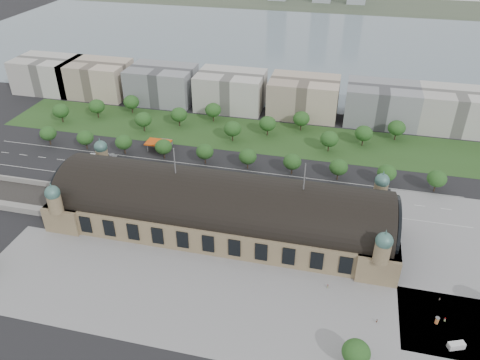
% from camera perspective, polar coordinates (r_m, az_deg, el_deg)
% --- Properties ---
extents(ground, '(900.00, 900.00, 0.00)m').
position_cam_1_polar(ground, '(211.38, -2.24, -5.72)').
color(ground, black).
rests_on(ground, ground).
extents(station, '(150.00, 48.40, 44.30)m').
position_cam_1_polar(station, '(205.26, -2.30, -3.45)').
color(station, '#897755').
rests_on(station, ground).
extents(track_cutting, '(70.00, 24.00, 3.10)m').
position_cam_1_polar(track_cutting, '(257.35, -26.74, -1.79)').
color(track_cutting, black).
rests_on(track_cutting, ground).
extents(plaza_south, '(190.00, 48.00, 0.12)m').
position_cam_1_polar(plaza_south, '(177.90, -2.92, -14.64)').
color(plaza_south, gray).
rests_on(plaza_south, ground).
extents(plaza_east, '(56.00, 100.00, 0.12)m').
position_cam_1_polar(plaza_east, '(213.58, 25.84, -9.10)').
color(plaza_east, gray).
rests_on(plaza_east, ground).
extents(road_slab, '(260.00, 26.00, 0.10)m').
position_cam_1_polar(road_slab, '(246.18, -4.39, 0.23)').
color(road_slab, black).
rests_on(road_slab, ground).
extents(grass_belt, '(300.00, 45.00, 0.10)m').
position_cam_1_polar(grass_belt, '(291.25, -0.23, 5.65)').
color(grass_belt, '#2A4D1E').
rests_on(grass_belt, ground).
extents(petrol_station, '(14.00, 13.00, 5.05)m').
position_cam_1_polar(petrol_station, '(277.71, -9.45, 4.48)').
color(petrol_station, '#D1480C').
rests_on(petrol_station, ground).
extents(lake, '(700.00, 320.00, 0.08)m').
position_cam_1_polar(lake, '(478.73, 7.65, 16.06)').
color(lake, slate).
rests_on(lake, ground).
extents(far_shore, '(700.00, 120.00, 0.14)m').
position_cam_1_polar(far_shore, '(672.76, 9.85, 20.49)').
color(far_shore, '#44513D').
rests_on(far_shore, ground).
extents(office_0, '(45.00, 32.00, 24.00)m').
position_cam_1_polar(office_0, '(383.39, -22.33, 11.83)').
color(office_0, beige).
rests_on(office_0, ground).
extents(office_1, '(45.00, 32.00, 24.00)m').
position_cam_1_polar(office_1, '(362.26, -16.99, 11.73)').
color(office_1, '#C2AE98').
rests_on(office_1, ground).
extents(office_2, '(45.00, 32.00, 24.00)m').
position_cam_1_polar(office_2, '(340.64, -9.49, 11.43)').
color(office_2, gray).
rests_on(office_2, ground).
extents(office_3, '(45.00, 32.00, 24.00)m').
position_cam_1_polar(office_3, '(325.33, -1.15, 10.86)').
color(office_3, beige).
rests_on(office_3, ground).
extents(office_4, '(45.00, 32.00, 24.00)m').
position_cam_1_polar(office_4, '(317.25, 7.77, 10.01)').
color(office_4, '#C2AE98').
rests_on(office_4, ground).
extents(office_5, '(45.00, 32.00, 24.00)m').
position_cam_1_polar(office_5, '(316.94, 16.86, 8.89)').
color(office_5, gray).
rests_on(office_5, ground).
extents(office_6, '(45.00, 32.00, 24.00)m').
position_cam_1_polar(office_6, '(323.34, 24.84, 7.72)').
color(office_6, beige).
rests_on(office_6, ground).
extents(tree_row_0, '(9.60, 9.60, 11.52)m').
position_cam_1_polar(tree_row_0, '(297.18, -22.36, 5.28)').
color(tree_row_0, '#2D2116').
rests_on(tree_row_0, ground).
extents(tree_row_1, '(9.60, 9.60, 11.52)m').
position_cam_1_polar(tree_row_1, '(284.39, -18.36, 4.92)').
color(tree_row_1, '#2D2116').
rests_on(tree_row_1, ground).
extents(tree_row_2, '(9.60, 9.60, 11.52)m').
position_cam_1_polar(tree_row_2, '(273.12, -14.01, 4.50)').
color(tree_row_2, '#2D2116').
rests_on(tree_row_2, ground).
extents(tree_row_3, '(9.60, 9.60, 11.52)m').
position_cam_1_polar(tree_row_3, '(263.55, -9.32, 4.01)').
color(tree_row_3, '#2D2116').
rests_on(tree_row_3, ground).
extents(tree_row_4, '(9.60, 9.60, 11.52)m').
position_cam_1_polar(tree_row_4, '(255.88, -4.32, 3.47)').
color(tree_row_4, '#2D2116').
rests_on(tree_row_4, ground).
extents(tree_row_5, '(9.60, 9.60, 11.52)m').
position_cam_1_polar(tree_row_5, '(250.29, 0.94, 2.87)').
color(tree_row_5, '#2D2116').
rests_on(tree_row_5, ground).
extents(tree_row_6, '(9.60, 9.60, 11.52)m').
position_cam_1_polar(tree_row_6, '(246.92, 6.39, 2.22)').
color(tree_row_6, '#2D2116').
rests_on(tree_row_6, ground).
extents(tree_row_7, '(9.60, 9.60, 11.52)m').
position_cam_1_polar(tree_row_7, '(245.85, 11.93, 1.54)').
color(tree_row_7, '#2D2116').
rests_on(tree_row_7, ground).
extents(tree_row_8, '(9.60, 9.60, 11.52)m').
position_cam_1_polar(tree_row_8, '(247.12, 17.46, 0.84)').
color(tree_row_8, '#2D2116').
rests_on(tree_row_8, ground).
extents(tree_row_9, '(9.60, 9.60, 11.52)m').
position_cam_1_polar(tree_row_9, '(250.69, 22.88, 0.15)').
color(tree_row_9, '#2D2116').
rests_on(tree_row_9, ground).
extents(tree_belt_0, '(10.40, 10.40, 12.48)m').
position_cam_1_polar(tree_belt_0, '(324.53, -21.02, 7.89)').
color(tree_belt_0, '#2D2116').
rests_on(tree_belt_0, ground).
extents(tree_belt_1, '(10.40, 10.40, 12.48)m').
position_cam_1_polar(tree_belt_1, '(323.95, -17.07, 8.59)').
color(tree_belt_1, '#2D2116').
rests_on(tree_belt_1, ground).
extents(tree_belt_2, '(10.40, 10.40, 12.48)m').
position_cam_1_polar(tree_belt_2, '(324.93, -13.11, 9.25)').
color(tree_belt_2, '#2D2116').
rests_on(tree_belt_2, ground).
extents(tree_belt_3, '(10.40, 10.40, 12.48)m').
position_cam_1_polar(tree_belt_3, '(297.31, -11.71, 7.25)').
color(tree_belt_3, '#2D2116').
rests_on(tree_belt_3, ground).
extents(tree_belt_4, '(10.40, 10.40, 12.48)m').
position_cam_1_polar(tree_belt_4, '(300.31, -7.46, 7.92)').
color(tree_belt_4, '#2D2116').
rests_on(tree_belt_4, ground).
extents(tree_belt_5, '(10.40, 10.40, 12.48)m').
position_cam_1_polar(tree_belt_5, '(304.94, -3.29, 8.52)').
color(tree_belt_5, '#2D2116').
rests_on(tree_belt_5, ground).
extents(tree_belt_6, '(10.40, 10.40, 12.48)m').
position_cam_1_polar(tree_belt_6, '(279.23, -0.92, 6.27)').
color(tree_belt_6, '#2D2116').
rests_on(tree_belt_6, ground).
extents(tree_belt_7, '(10.40, 10.40, 12.48)m').
position_cam_1_polar(tree_belt_7, '(286.23, 3.40, 6.89)').
color(tree_belt_7, '#2D2116').
rests_on(tree_belt_7, ground).
extents(tree_belt_8, '(10.40, 10.40, 12.48)m').
position_cam_1_polar(tree_belt_8, '(294.78, 7.49, 7.44)').
color(tree_belt_8, '#2D2116').
rests_on(tree_belt_8, ground).
extents(tree_belt_9, '(10.40, 10.40, 12.48)m').
position_cam_1_polar(tree_belt_9, '(272.10, 10.84, 4.94)').
color(tree_belt_9, '#2D2116').
rests_on(tree_belt_9, ground).
extents(tree_belt_10, '(10.40, 10.40, 12.48)m').
position_cam_1_polar(tree_belt_10, '(283.13, 14.86, 5.53)').
color(tree_belt_10, '#2D2116').
rests_on(tree_belt_10, ground).
extents(tree_belt_11, '(10.40, 10.40, 12.48)m').
position_cam_1_polar(tree_belt_11, '(295.46, 18.56, 6.05)').
color(tree_belt_11, '#2D2116').
rests_on(tree_belt_11, ground).
extents(tree_plaza_s, '(9.00, 9.00, 10.64)m').
position_cam_1_polar(tree_plaza_s, '(158.96, 13.97, -19.72)').
color(tree_plaza_s, '#2D2116').
rests_on(tree_plaza_s, ground).
extents(traffic_car_1, '(4.60, 2.10, 1.46)m').
position_cam_1_polar(traffic_car_1, '(275.13, -15.20, 2.94)').
color(traffic_car_1, gray).
rests_on(traffic_car_1, ground).
extents(traffic_car_2, '(5.73, 2.84, 1.56)m').
position_cam_1_polar(traffic_car_2, '(257.20, -15.61, 0.73)').
color(traffic_car_2, black).
rests_on(traffic_car_2, ground).
extents(traffic_car_3, '(4.73, 2.17, 1.34)m').
position_cam_1_polar(traffic_car_3, '(252.22, -9.19, 0.90)').
color(traffic_car_3, maroon).
rests_on(traffic_car_3, ground).
extents(traffic_car_4, '(4.36, 1.90, 1.46)m').
position_cam_1_polar(traffic_car_4, '(239.03, 0.34, -0.53)').
color(traffic_car_4, '#1A1D4B').
rests_on(traffic_car_4, ground).
extents(traffic_car_6, '(5.87, 3.20, 1.56)m').
position_cam_1_polar(traffic_car_6, '(233.10, 16.48, -2.95)').
color(traffic_car_6, silver).
rests_on(traffic_car_6, ground).
extents(parked_car_0, '(4.45, 3.12, 1.39)m').
position_cam_1_polar(parked_car_0, '(256.12, -18.47, 0.05)').
color(parked_car_0, black).
rests_on(parked_car_0, ground).
extents(parked_car_1, '(5.02, 3.96, 1.27)m').
position_cam_1_polar(parked_car_1, '(253.60, -15.81, 0.18)').
color(parked_car_1, maroon).
rests_on(parked_car_1, ground).
extents(parked_car_2, '(5.53, 4.29, 1.50)m').
position_cam_1_polar(parked_car_2, '(255.99, -16.87, 0.35)').
color(parked_car_2, '#1A2B4B').
rests_on(parked_car_2, ground).
extents(parked_car_3, '(4.92, 3.79, 1.56)m').
position_cam_1_polar(parked_car_3, '(240.87, -9.23, -0.70)').
color(parked_car_3, '#595C61').
rests_on(parked_car_3, ground).
extents(parked_car_4, '(4.83, 4.41, 1.60)m').
position_cam_1_polar(parked_car_4, '(242.29, -12.20, -0.83)').
color(parked_car_4, silver).
rests_on(parked_car_4, ground).
extents(parked_car_5, '(5.80, 5.08, 1.49)m').
position_cam_1_polar(parked_car_5, '(238.32, -9.30, -1.11)').
color(parked_car_5, gray).
rests_on(parked_car_5, ground).
extents(parked_car_6, '(5.71, 5.14, 1.60)m').
position_cam_1_polar(parked_car_6, '(238.23, -7.48, -0.94)').
color(parked_car_6, black).
rests_on(parked_car_6, ground).
extents(bus_west, '(12.95, 4.16, 3.55)m').
position_cam_1_polar(bus_west, '(237.71, -4.76, -0.55)').
color(bus_west, red).
rests_on(bus_west, ground).
extents(bus_mid, '(12.73, 4.09, 3.48)m').
position_cam_1_polar(bus_mid, '(229.75, 4.27, -1.81)').
color(bus_mid, silver).
rests_on(bus_mid, ground).
extents(bus_east, '(11.68, 3.75, 3.20)m').
position_cam_1_polar(bus_east, '(232.69, 4.37, -1.38)').
color(bus_east, beige).
rests_on(bus_east, ground).
extents(van_south, '(5.90, 4.10, 2.37)m').
position_cam_1_polar(van_south, '(178.34, 24.78, -17.88)').
color(van_south, silver).
rests_on(van_south, ground).
extents(advertising_column, '(1.50, 1.50, 2.85)m').
position_cam_1_polar(advertising_column, '(183.28, 22.88, -15.50)').
color(advertising_column, '#D84E36').
rests_on(advertising_column, ground).
extents(pedestrian_0, '(0.89, 0.64, 1.66)m').
position_cam_1_polar(pedestrian_0, '(185.19, 10.64, -12.61)').
color(pedestrian_0, gray).
rests_on(pedestrian_0, ground).
extents(pedestrian_1, '(0.63, 0.73, 1.69)m').
position_cam_1_polar(pedestrian_1, '(177.19, 16.35, -16.18)').
color(pedestrian_1, gray).
rests_on(pedestrian_1, ground).
extents(pedestrian_2, '(0.55, 0.89, 1.77)m').
position_cam_1_polar(pedestrian_2, '(192.28, 23.18, -13.17)').
color(pedestrian_2, gray).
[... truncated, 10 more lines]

